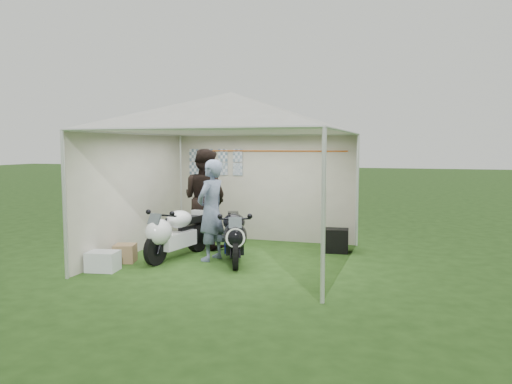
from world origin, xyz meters
TOP-DOWN VIEW (x-y plane):
  - ground at (0.00, 0.00)m, footprint 80.00×80.00m
  - canopy_tent at (-0.00, 0.03)m, footprint 5.66×5.66m
  - motorcycle_white at (-1.02, -0.27)m, footprint 0.60×1.83m
  - motorcycle_black at (0.11, -0.19)m, footprint 0.89×1.71m
  - paddock_stand at (-0.19, 0.57)m, footprint 0.40×0.33m
  - person_dark_jacket at (-0.90, 0.85)m, footprint 1.13×0.97m
  - person_blue_jacket at (-0.35, -0.13)m, footprint 0.57×0.74m
  - equipment_box at (1.70, 1.21)m, footprint 0.49×0.41m
  - crate_0 at (-1.75, -1.41)m, footprint 0.54×0.45m
  - crate_1 at (-1.75, -0.75)m, footprint 0.44×0.44m

SIDE VIEW (x-z plane):
  - ground at x=0.00m, z-range 0.00..0.00m
  - paddock_stand at x=-0.19m, z-range 0.00..0.26m
  - crate_1 at x=-1.75m, z-range 0.00..0.32m
  - crate_0 at x=-1.75m, z-range 0.00..0.32m
  - equipment_box at x=1.70m, z-range 0.00..0.46m
  - motorcycle_black at x=0.11m, z-range 0.05..0.94m
  - motorcycle_white at x=-1.02m, z-range 0.05..0.96m
  - person_blue_jacket at x=-0.35m, z-range 0.00..1.82m
  - person_dark_jacket at x=-0.90m, z-range 0.00..2.00m
  - canopy_tent at x=0.00m, z-range 1.08..4.08m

